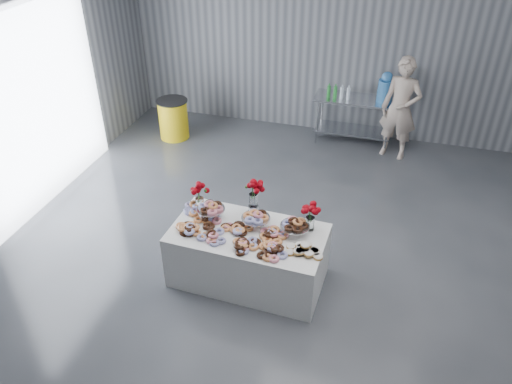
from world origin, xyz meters
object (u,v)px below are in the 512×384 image
Objects in this scene: display_table at (248,255)px; prep_table at (354,112)px; person at (400,109)px; trash_barrel at (173,119)px; water_jug at (386,88)px.

prep_table is at bearing 79.19° from display_table.
person is (1.61, 3.88, 0.55)m from display_table.
trash_barrel is (-2.56, 3.42, 0.01)m from display_table.
display_table is 4.24m from person.
person is (0.31, -0.31, -0.23)m from water_jug.
water_jug reaches higher than trash_barrel.
trash_barrel is at bearing -159.91° from person.
display_table is 3.43× the size of water_jug.
person reaches higher than trash_barrel.
prep_table is 0.73m from water_jug.
display_table is 1.03× the size of person.
water_jug is (0.50, -0.00, 0.53)m from prep_table.
water_jug is at bearing -0.00° from prep_table.
water_jug is at bearing 148.73° from person.
prep_table is (0.80, 4.19, 0.24)m from display_table.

